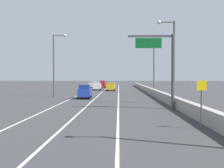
{
  "coord_description": "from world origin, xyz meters",
  "views": [
    {
      "loc": [
        1.56,
        -3.56,
        3.24
      ],
      "look_at": [
        0.22,
        50.49,
        1.85
      ],
      "focal_mm": 44.82,
      "sensor_mm": 36.0,
      "label": 1
    }
  ],
  "objects_px": {
    "car_silver_2": "(92,84)",
    "car_red_4": "(103,84)",
    "overhead_sign_gantry": "(166,62)",
    "lamp_post_right_second": "(172,56)",
    "car_blue_0": "(85,92)",
    "speed_advisory_sign": "(201,101)",
    "car_yellow_1": "(111,86)",
    "car_white_3": "(97,86)",
    "lamp_post_left_mid": "(55,61)",
    "lamp_post_right_third": "(153,64)"
  },
  "relations": [
    {
      "from": "speed_advisory_sign",
      "to": "car_yellow_1",
      "type": "distance_m",
      "value": 48.31
    },
    {
      "from": "lamp_post_right_second",
      "to": "car_blue_0",
      "type": "relative_size",
      "value": 2.2
    },
    {
      "from": "lamp_post_right_second",
      "to": "speed_advisory_sign",
      "type": "bearing_deg",
      "value": -94.21
    },
    {
      "from": "speed_advisory_sign",
      "to": "car_silver_2",
      "type": "height_order",
      "value": "speed_advisory_sign"
    },
    {
      "from": "lamp_post_left_mid",
      "to": "car_blue_0",
      "type": "height_order",
      "value": "lamp_post_left_mid"
    },
    {
      "from": "overhead_sign_gantry",
      "to": "speed_advisory_sign",
      "type": "height_order",
      "value": "overhead_sign_gantry"
    },
    {
      "from": "car_silver_2",
      "to": "lamp_post_left_mid",
      "type": "bearing_deg",
      "value": -92.85
    },
    {
      "from": "speed_advisory_sign",
      "to": "car_white_3",
      "type": "relative_size",
      "value": 0.66
    },
    {
      "from": "overhead_sign_gantry",
      "to": "car_silver_2",
      "type": "relative_size",
      "value": 1.65
    },
    {
      "from": "lamp_post_left_mid",
      "to": "car_yellow_1",
      "type": "height_order",
      "value": "lamp_post_left_mid"
    },
    {
      "from": "car_white_3",
      "to": "car_red_4",
      "type": "xyz_separation_m",
      "value": [
        0.45,
        14.64,
        0.01
      ]
    },
    {
      "from": "speed_advisory_sign",
      "to": "car_blue_0",
      "type": "xyz_separation_m",
      "value": [
        -10.22,
        24.24,
        -0.73
      ]
    },
    {
      "from": "lamp_post_right_second",
      "to": "car_red_4",
      "type": "height_order",
      "value": "lamp_post_right_second"
    },
    {
      "from": "speed_advisory_sign",
      "to": "lamp_post_left_mid",
      "type": "height_order",
      "value": "lamp_post_left_mid"
    },
    {
      "from": "lamp_post_left_mid",
      "to": "car_red_4",
      "type": "height_order",
      "value": "lamp_post_left_mid"
    },
    {
      "from": "lamp_post_right_second",
      "to": "car_white_3",
      "type": "relative_size",
      "value": 2.2
    },
    {
      "from": "lamp_post_right_second",
      "to": "lamp_post_left_mid",
      "type": "height_order",
      "value": "same"
    },
    {
      "from": "lamp_post_right_third",
      "to": "lamp_post_left_mid",
      "type": "bearing_deg",
      "value": -145.92
    },
    {
      "from": "car_silver_2",
      "to": "car_yellow_1",
      "type": "bearing_deg",
      "value": -70.69
    },
    {
      "from": "overhead_sign_gantry",
      "to": "lamp_post_left_mid",
      "type": "relative_size",
      "value": 0.76
    },
    {
      "from": "car_yellow_1",
      "to": "car_white_3",
      "type": "bearing_deg",
      "value": 138.02
    },
    {
      "from": "car_silver_2",
      "to": "car_white_3",
      "type": "height_order",
      "value": "car_white_3"
    },
    {
      "from": "speed_advisory_sign",
      "to": "lamp_post_right_third",
      "type": "relative_size",
      "value": 0.3
    },
    {
      "from": "car_yellow_1",
      "to": "car_blue_0",
      "type": "bearing_deg",
      "value": -97.79
    },
    {
      "from": "car_silver_2",
      "to": "car_white_3",
      "type": "relative_size",
      "value": 1.01
    },
    {
      "from": "overhead_sign_gantry",
      "to": "car_blue_0",
      "type": "height_order",
      "value": "overhead_sign_gantry"
    },
    {
      "from": "car_red_4",
      "to": "car_blue_0",
      "type": "bearing_deg",
      "value": -90.31
    },
    {
      "from": "speed_advisory_sign",
      "to": "lamp_post_right_second",
      "type": "bearing_deg",
      "value": 85.79
    },
    {
      "from": "car_blue_0",
      "to": "car_silver_2",
      "type": "bearing_deg",
      "value": 94.09
    },
    {
      "from": "speed_advisory_sign",
      "to": "lamp_post_left_mid",
      "type": "xyz_separation_m",
      "value": [
        -15.11,
        26.33,
        3.95
      ]
    },
    {
      "from": "lamp_post_right_third",
      "to": "car_white_3",
      "type": "relative_size",
      "value": 2.2
    },
    {
      "from": "lamp_post_left_mid",
      "to": "lamp_post_right_third",
      "type": "bearing_deg",
      "value": 34.08
    },
    {
      "from": "speed_advisory_sign",
      "to": "car_red_4",
      "type": "distance_m",
      "value": 66.3
    },
    {
      "from": "overhead_sign_gantry",
      "to": "lamp_post_right_third",
      "type": "distance_m",
      "value": 26.99
    },
    {
      "from": "lamp_post_left_mid",
      "to": "car_silver_2",
      "type": "relative_size",
      "value": 2.19
    },
    {
      "from": "car_yellow_1",
      "to": "lamp_post_left_mid",
      "type": "bearing_deg",
      "value": -110.71
    },
    {
      "from": "car_silver_2",
      "to": "car_red_4",
      "type": "distance_m",
      "value": 3.17
    },
    {
      "from": "lamp_post_right_third",
      "to": "car_white_3",
      "type": "height_order",
      "value": "lamp_post_right_third"
    },
    {
      "from": "overhead_sign_gantry",
      "to": "lamp_post_right_second",
      "type": "bearing_deg",
      "value": 73.18
    },
    {
      "from": "lamp_post_right_second",
      "to": "lamp_post_right_third",
      "type": "relative_size",
      "value": 1.0
    },
    {
      "from": "lamp_post_right_third",
      "to": "car_silver_2",
      "type": "distance_m",
      "value": 31.8
    },
    {
      "from": "car_yellow_1",
      "to": "car_white_3",
      "type": "xyz_separation_m",
      "value": [
        -3.45,
        3.11,
        0.05
      ]
    },
    {
      "from": "lamp_post_right_second",
      "to": "car_silver_2",
      "type": "relative_size",
      "value": 2.19
    },
    {
      "from": "car_white_3",
      "to": "car_red_4",
      "type": "relative_size",
      "value": 1.08
    },
    {
      "from": "overhead_sign_gantry",
      "to": "car_yellow_1",
      "type": "height_order",
      "value": "overhead_sign_gantry"
    },
    {
      "from": "overhead_sign_gantry",
      "to": "car_yellow_1",
      "type": "relative_size",
      "value": 1.63
    },
    {
      "from": "speed_advisory_sign",
      "to": "car_blue_0",
      "type": "distance_m",
      "value": 26.32
    },
    {
      "from": "car_silver_2",
      "to": "car_red_4",
      "type": "xyz_separation_m",
      "value": [
        3.17,
        0.15,
        0.03
      ]
    },
    {
      "from": "speed_advisory_sign",
      "to": "lamp_post_right_second",
      "type": "xyz_separation_m",
      "value": [
        1.18,
        16.03,
        3.95
      ]
    },
    {
      "from": "overhead_sign_gantry",
      "to": "car_red_4",
      "type": "xyz_separation_m",
      "value": [
        -9.55,
        54.89,
        -3.67
      ]
    }
  ]
}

